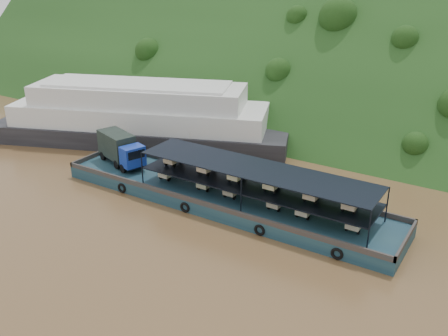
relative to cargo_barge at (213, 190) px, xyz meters
The scene contains 4 objects.
ground 3.31m from the cargo_barge, 35.63° to the right, with size 160.00×160.00×0.00m, color brown.
hillside 34.30m from the cargo_barge, 85.78° to the left, with size 140.00×28.00×28.00m, color #1A3A15.
cargo_barge is the anchor object (origin of this frame).
passenger_ferry 20.23m from the cargo_barge, 151.43° to the left, with size 39.27×22.98×7.78m.
Camera 1 is at (22.11, -35.16, 22.24)m, focal length 40.00 mm.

